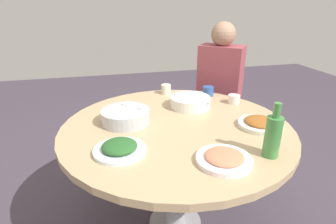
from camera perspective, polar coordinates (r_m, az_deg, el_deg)
ground at (r=1.92m, az=1.51°, el=-22.58°), size 8.00×8.00×0.00m
round_dining_table at (r=1.54m, az=1.74°, el=-6.17°), size 1.26×1.26×0.72m
rice_bowl at (r=1.53m, az=-8.89°, el=-0.82°), size 0.27×0.27×0.08m
soup_bowl at (r=1.74m, az=4.71°, el=2.07°), size 0.26×0.26×0.07m
dish_shrimp at (r=1.18m, az=11.75°, el=-9.57°), size 0.24×0.24×0.04m
dish_stirfry at (r=1.55m, az=18.94°, el=-2.24°), size 0.24×0.24×0.05m
dish_greens at (r=1.25m, az=-10.18°, el=-7.52°), size 0.24×0.24×0.06m
green_bottle at (r=1.25m, az=21.27°, el=-4.61°), size 0.07×0.07×0.25m
tea_cup_near at (r=1.85m, az=13.74°, el=2.65°), size 0.08×0.08×0.06m
tea_cup_far at (r=1.97m, az=8.43°, el=4.38°), size 0.08×0.08×0.07m
tea_cup_side at (r=1.98m, az=-0.42°, el=4.83°), size 0.07×0.07×0.07m
stool_for_diner_left at (r=2.47m, az=10.03°, el=-5.16°), size 0.36×0.36×0.45m
diner_left at (r=2.27m, az=10.96°, el=7.09°), size 0.47×0.46×0.76m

